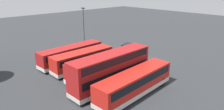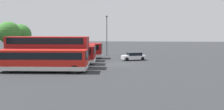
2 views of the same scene
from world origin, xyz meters
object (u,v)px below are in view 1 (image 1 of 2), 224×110
bus_single_deck_third (100,66)px  bus_single_deck_fifth (71,54)px  bus_single_deck_fourth (83,59)px  bus_single_deck_near_end (135,83)px  bus_double_decker_second (111,69)px  lamp_post_tall (84,26)px  car_hatchback_silver (127,48)px

bus_single_deck_third → bus_single_deck_fifth: same height
bus_single_deck_third → bus_single_deck_fourth: bearing=3.0°
bus_single_deck_near_end → bus_single_deck_third: (6.86, -0.48, -0.00)m
bus_single_deck_near_end → bus_single_deck_third: same height
bus_double_decker_second → bus_single_deck_fifth: bearing=-5.3°
bus_single_deck_fourth → lamp_post_tall: size_ratio=1.22×
bus_single_deck_near_end → bus_single_deck_third: 6.87m
bus_double_decker_second → car_hatchback_silver: size_ratio=2.64×
bus_single_deck_fifth → car_hatchback_silver: 11.96m
bus_double_decker_second → bus_single_deck_third: (3.38, -1.05, -0.83)m
bus_single_deck_near_end → bus_single_deck_fifth: 14.24m
bus_single_deck_near_end → bus_single_deck_fourth: same height
lamp_post_tall → bus_single_deck_near_end: bearing=160.8°
bus_single_deck_near_end → bus_double_decker_second: 3.62m
bus_double_decker_second → lamp_post_tall: lamp_post_tall is taller
bus_single_deck_fifth → lamp_post_tall: 8.59m
lamp_post_tall → bus_single_deck_fifth: bearing=128.0°
bus_double_decker_second → bus_single_deck_third: size_ratio=1.10×
bus_double_decker_second → bus_single_deck_fourth: size_ratio=1.16×
bus_single_deck_third → bus_single_deck_fourth: 3.96m
bus_double_decker_second → car_hatchback_silver: bus_double_decker_second is taller
car_hatchback_silver → bus_single_deck_fifth: bearing=81.1°
bus_single_deck_fifth → bus_single_deck_near_end: bearing=178.3°
bus_double_decker_second → lamp_post_tall: (15.64, -7.24, 2.46)m
bus_single_deck_fourth → lamp_post_tall: lamp_post_tall is taller
bus_single_deck_fourth → lamp_post_tall: (8.31, -6.40, 3.29)m
bus_single_deck_fifth → car_hatchback_silver: size_ratio=2.55×
bus_double_decker_second → bus_single_deck_fourth: 7.43m
bus_single_deck_near_end → bus_single_deck_fifth: same height
bus_single_deck_third → bus_single_deck_fifth: 7.38m
bus_single_deck_near_end → bus_double_decker_second: size_ratio=0.98×
bus_single_deck_fourth → bus_single_deck_fifth: bearing=-2.5°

